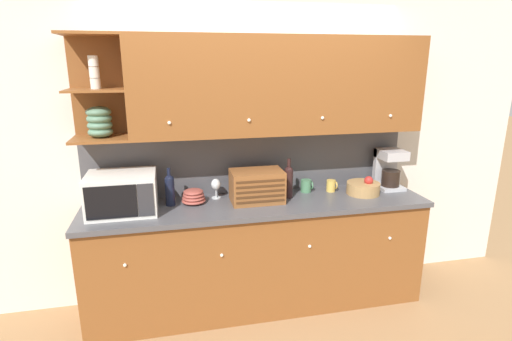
# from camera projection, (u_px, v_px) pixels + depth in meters

# --- Properties ---
(ground_plane) EXTENTS (24.00, 24.00, 0.00)m
(ground_plane) POSITION_uv_depth(u_px,v_px,m) (251.00, 284.00, 3.79)
(ground_plane) COLOR #9E754C
(wall_back) EXTENTS (5.18, 0.06, 2.60)m
(wall_back) POSITION_uv_depth(u_px,v_px,m) (250.00, 150.00, 3.47)
(wall_back) COLOR silver
(wall_back) RESTS_ON ground_plane
(counter_unit) EXTENTS (2.80, 0.61, 0.93)m
(counter_unit) POSITION_uv_depth(u_px,v_px,m) (258.00, 254.00, 3.38)
(counter_unit) COLOR brown
(counter_unit) RESTS_ON ground_plane
(backsplash_panel) EXTENTS (2.78, 0.01, 0.54)m
(backsplash_panel) POSITION_uv_depth(u_px,v_px,m) (251.00, 162.00, 3.46)
(backsplash_panel) COLOR #4C4C51
(backsplash_panel) RESTS_ON counter_unit
(upper_cabinets) EXTENTS (2.78, 0.36, 0.76)m
(upper_cabinets) POSITION_uv_depth(u_px,v_px,m) (274.00, 86.00, 3.16)
(upper_cabinets) COLOR brown
(upper_cabinets) RESTS_ON backsplash_panel
(microwave) EXTENTS (0.51, 0.39, 0.30)m
(microwave) POSITION_uv_depth(u_px,v_px,m) (122.00, 193.00, 3.01)
(microwave) COLOR silver
(microwave) RESTS_ON counter_unit
(second_wine_bottle) EXTENTS (0.08, 0.08, 0.31)m
(second_wine_bottle) POSITION_uv_depth(u_px,v_px,m) (170.00, 189.00, 3.16)
(second_wine_bottle) COLOR black
(second_wine_bottle) RESTS_ON counter_unit
(bowl_stack_on_counter) EXTENTS (0.20, 0.20, 0.12)m
(bowl_stack_on_counter) POSITION_uv_depth(u_px,v_px,m) (194.00, 197.00, 3.23)
(bowl_stack_on_counter) COLOR #9E473D
(bowl_stack_on_counter) RESTS_ON counter_unit
(wine_glass) EXTENTS (0.08, 0.08, 0.17)m
(wine_glass) POSITION_uv_depth(u_px,v_px,m) (216.00, 185.00, 3.33)
(wine_glass) COLOR silver
(wine_glass) RESTS_ON counter_unit
(bread_box) EXTENTS (0.42, 0.28, 0.26)m
(bread_box) POSITION_uv_depth(u_px,v_px,m) (257.00, 186.00, 3.25)
(bread_box) COLOR brown
(bread_box) RESTS_ON counter_unit
(wine_bottle) EXTENTS (0.07, 0.07, 0.34)m
(wine_bottle) POSITION_uv_depth(u_px,v_px,m) (289.00, 180.00, 3.33)
(wine_bottle) COLOR black
(wine_bottle) RESTS_ON counter_unit
(mug_blue_second) EXTENTS (0.10, 0.09, 0.11)m
(mug_blue_second) POSITION_uv_depth(u_px,v_px,m) (306.00, 186.00, 3.51)
(mug_blue_second) COLOR #4C845B
(mug_blue_second) RESTS_ON counter_unit
(mug) EXTENTS (0.09, 0.08, 0.10)m
(mug) POSITION_uv_depth(u_px,v_px,m) (331.00, 186.00, 3.52)
(mug) COLOR gold
(mug) RESTS_ON counter_unit
(fruit_basket) EXTENTS (0.28, 0.28, 0.16)m
(fruit_basket) POSITION_uv_depth(u_px,v_px,m) (363.00, 188.00, 3.45)
(fruit_basket) COLOR #A87F4C
(fruit_basket) RESTS_ON counter_unit
(coffee_maker) EXTENTS (0.22, 0.24, 0.35)m
(coffee_maker) POSITION_uv_depth(u_px,v_px,m) (389.00, 169.00, 3.59)
(coffee_maker) COLOR #B7B7BC
(coffee_maker) RESTS_ON counter_unit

